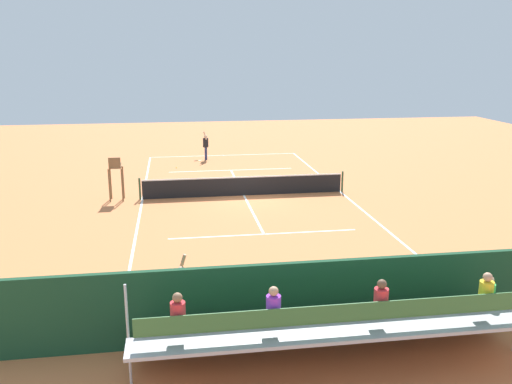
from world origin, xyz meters
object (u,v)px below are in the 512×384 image
object	(u,v)px
courtside_bench	(433,293)
tennis_player	(206,145)
tennis_ball_near	(176,168)
line_judge	(182,290)
equipment_bag	(364,313)
tennis_net	(244,186)
bleacher_stand	(334,327)
umpire_chair	(116,174)
tennis_racket	(199,160)

from	to	relation	value
courtside_bench	tennis_player	bearing A→B (deg)	-78.19
tennis_ball_near	line_judge	world-z (taller)	line_judge
tennis_player	line_judge	world-z (taller)	same
equipment_bag	tennis_ball_near	size ratio (longest dim) A/B	13.64
tennis_net	tennis_ball_near	xyz separation A→B (m)	(3.28, -7.17, -0.47)
tennis_net	bleacher_stand	bearing A→B (deg)	90.16
courtside_bench	tennis_ball_near	size ratio (longest dim) A/B	27.27
umpire_chair	courtside_bench	distance (m)	16.48
courtside_bench	tennis_racket	size ratio (longest dim) A/B	3.07
bleacher_stand	courtside_bench	bearing A→B (deg)	-148.23
bleacher_stand	tennis_racket	bearing A→B (deg)	-85.89
equipment_bag	tennis_ball_near	xyz separation A→B (m)	(4.77, -20.57, -0.15)
tennis_net	umpire_chair	world-z (taller)	umpire_chair
umpire_chair	tennis_player	size ratio (longest dim) A/B	1.11
tennis_ball_near	tennis_player	bearing A→B (deg)	-129.15
tennis_ball_near	umpire_chair	bearing A→B (deg)	67.74
tennis_net	equipment_bag	size ratio (longest dim) A/B	11.44
equipment_bag	bleacher_stand	bearing A→B (deg)	54.23
umpire_chair	tennis_racket	distance (m)	10.42
tennis_player	courtside_bench	bearing A→B (deg)	101.81
umpire_chair	line_judge	bearing A→B (deg)	102.39
tennis_player	bleacher_stand	bearing A→B (deg)	93.04
bleacher_stand	tennis_player	xyz separation A→B (m)	(1.33, -25.02, 0.06)
bleacher_stand	line_judge	bearing A→B (deg)	-35.21
equipment_bag	tennis_racket	size ratio (longest dim) A/B	1.54
equipment_bag	tennis_racket	distance (m)	22.98
tennis_ball_near	tennis_net	bearing A→B (deg)	114.59
umpire_chair	courtside_bench	bearing A→B (deg)	126.09
tennis_net	umpire_chair	size ratio (longest dim) A/B	4.81
tennis_player	tennis_ball_near	distance (m)	3.31
tennis_racket	line_judge	distance (m)	22.46
bleacher_stand	courtside_bench	size ratio (longest dim) A/B	5.03
bleacher_stand	courtside_bench	distance (m)	4.08
courtside_bench	tennis_ball_near	world-z (taller)	courtside_bench
line_judge	equipment_bag	bearing A→B (deg)	175.60
tennis_net	equipment_bag	world-z (taller)	tennis_net
bleacher_stand	equipment_bag	world-z (taller)	bleacher_stand
equipment_bag	tennis_ball_near	distance (m)	21.11
bleacher_stand	tennis_player	size ratio (longest dim) A/B	4.70
bleacher_stand	line_judge	xyz separation A→B (m)	(3.37, -2.38, 0.06)
tennis_net	tennis_racket	xyz separation A→B (m)	(1.74, -9.35, -0.49)
umpire_chair	tennis_racket	bearing A→B (deg)	-115.58
tennis_ball_near	line_judge	bearing A→B (deg)	89.85
bleacher_stand	equipment_bag	distance (m)	2.59
umpire_chair	equipment_bag	bearing A→B (deg)	119.80
tennis_player	tennis_racket	distance (m)	1.13
courtside_bench	tennis_racket	world-z (taller)	courtside_bench
tennis_net	equipment_bag	xyz separation A→B (m)	(-1.49, 13.40, -0.32)
tennis_player	tennis_net	bearing A→B (deg)	97.62
tennis_player	tennis_racket	size ratio (longest dim) A/B	3.29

